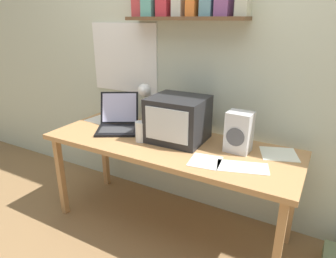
# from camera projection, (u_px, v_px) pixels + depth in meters

# --- Properties ---
(ground_plane) EXTENTS (12.00, 12.00, 0.00)m
(ground_plane) POSITION_uv_depth(u_px,v_px,m) (168.00, 225.00, 2.33)
(ground_plane) COLOR olive
(back_wall) EXTENTS (5.60, 0.24, 2.60)m
(back_wall) POSITION_uv_depth(u_px,v_px,m) (196.00, 48.00, 2.24)
(back_wall) COLOR beige
(back_wall) RESTS_ON ground_plane
(corner_desk) EXTENTS (1.78, 0.65, 0.70)m
(corner_desk) POSITION_uv_depth(u_px,v_px,m) (168.00, 150.00, 2.11)
(corner_desk) COLOR tan
(corner_desk) RESTS_ON ground_plane
(crt_monitor) EXTENTS (0.39, 0.36, 0.31)m
(crt_monitor) POSITION_uv_depth(u_px,v_px,m) (178.00, 119.00, 2.08)
(crt_monitor) COLOR #232326
(crt_monitor) RESTS_ON corner_desk
(laptop) EXTENTS (0.44, 0.46, 0.26)m
(laptop) POSITION_uv_depth(u_px,v_px,m) (118.00, 120.00, 2.35)
(laptop) COLOR black
(laptop) RESTS_ON corner_desk
(desk_lamp) EXTENTS (0.11, 0.16, 0.36)m
(desk_lamp) POSITION_uv_depth(u_px,v_px,m) (146.00, 96.00, 2.28)
(desk_lamp) COLOR white
(desk_lamp) RESTS_ON corner_desk
(juice_glass) EXTENTS (0.08, 0.08, 0.14)m
(juice_glass) POSITION_uv_depth(u_px,v_px,m) (141.00, 133.00, 2.09)
(juice_glass) COLOR white
(juice_glass) RESTS_ON corner_desk
(space_heater) EXTENTS (0.16, 0.14, 0.26)m
(space_heater) POSITION_uv_depth(u_px,v_px,m) (239.00, 132.00, 1.91)
(space_heater) COLOR silver
(space_heater) RESTS_ON corner_desk
(open_notebook) EXTENTS (0.28, 0.27, 0.00)m
(open_notebook) POSITION_uv_depth(u_px,v_px,m) (279.00, 154.00, 1.91)
(open_notebook) COLOR white
(open_notebook) RESTS_ON corner_desk
(printed_handout) EXTENTS (0.21, 0.20, 0.00)m
(printed_handout) POSITION_uv_depth(u_px,v_px,m) (100.00, 120.00, 2.55)
(printed_handout) COLOR white
(printed_handout) RESTS_ON corner_desk
(loose_paper_near_laptop) EXTENTS (0.21, 0.21, 0.00)m
(loose_paper_near_laptop) POSITION_uv_depth(u_px,v_px,m) (205.00, 161.00, 1.81)
(loose_paper_near_laptop) COLOR white
(loose_paper_near_laptop) RESTS_ON corner_desk
(loose_paper_near_monitor) EXTENTS (0.32, 0.23, 0.00)m
(loose_paper_near_monitor) POSITION_uv_depth(u_px,v_px,m) (243.00, 167.00, 1.74)
(loose_paper_near_monitor) COLOR white
(loose_paper_near_monitor) RESTS_ON corner_desk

